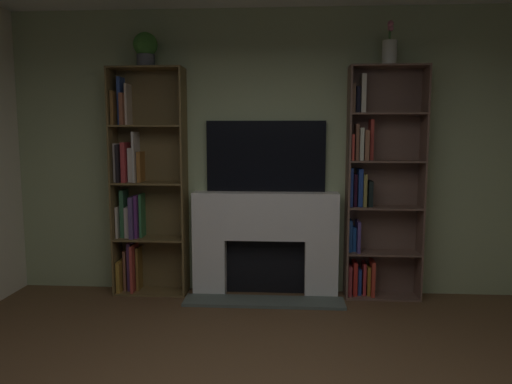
{
  "coord_description": "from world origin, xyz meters",
  "views": [
    {
      "loc": [
        0.21,
        -2.19,
        1.63
      ],
      "look_at": [
        0.0,
        1.06,
        1.23
      ],
      "focal_mm": 33.61,
      "sensor_mm": 36.0,
      "label": 1
    }
  ],
  "objects_px": {
    "tv": "(266,156)",
    "vase_with_flowers": "(390,50)",
    "potted_plant": "(145,48)",
    "bookshelf_left": "(141,188)",
    "fireplace": "(265,240)",
    "bookshelf_right": "(375,189)"
  },
  "relations": [
    {
      "from": "bookshelf_left",
      "to": "bookshelf_right",
      "type": "xyz_separation_m",
      "value": [
        2.34,
        0.01,
        0.01
      ]
    },
    {
      "from": "potted_plant",
      "to": "tv",
      "type": "bearing_deg",
      "value": 5.87
    },
    {
      "from": "fireplace",
      "to": "vase_with_flowers",
      "type": "bearing_deg",
      "value": -1.26
    },
    {
      "from": "bookshelf_left",
      "to": "potted_plant",
      "type": "distance_m",
      "value": 1.38
    },
    {
      "from": "tv",
      "to": "bookshelf_right",
      "type": "height_order",
      "value": "bookshelf_right"
    },
    {
      "from": "bookshelf_right",
      "to": "potted_plant",
      "type": "xyz_separation_m",
      "value": [
        -2.25,
        -0.06,
        1.37
      ]
    },
    {
      "from": "tv",
      "to": "bookshelf_left",
      "type": "bearing_deg",
      "value": -176.77
    },
    {
      "from": "fireplace",
      "to": "potted_plant",
      "type": "bearing_deg",
      "value": -178.74
    },
    {
      "from": "vase_with_flowers",
      "to": "bookshelf_left",
      "type": "bearing_deg",
      "value": 178.85
    },
    {
      "from": "vase_with_flowers",
      "to": "bookshelf_right",
      "type": "bearing_deg",
      "value": 145.9
    },
    {
      "from": "tv",
      "to": "vase_with_flowers",
      "type": "bearing_deg",
      "value": -5.87
    },
    {
      "from": "tv",
      "to": "bookshelf_right",
      "type": "distance_m",
      "value": 1.13
    },
    {
      "from": "bookshelf_right",
      "to": "potted_plant",
      "type": "distance_m",
      "value": 2.63
    },
    {
      "from": "bookshelf_right",
      "to": "potted_plant",
      "type": "relative_size",
      "value": 6.85
    },
    {
      "from": "bookshelf_left",
      "to": "vase_with_flowers",
      "type": "relative_size",
      "value": 5.58
    },
    {
      "from": "fireplace",
      "to": "bookshelf_right",
      "type": "height_order",
      "value": "bookshelf_right"
    },
    {
      "from": "potted_plant",
      "to": "bookshelf_right",
      "type": "bearing_deg",
      "value": 1.48
    },
    {
      "from": "tv",
      "to": "potted_plant",
      "type": "relative_size",
      "value": 3.6
    },
    {
      "from": "vase_with_flowers",
      "to": "fireplace",
      "type": "bearing_deg",
      "value": 178.74
    },
    {
      "from": "potted_plant",
      "to": "fireplace",
      "type": "bearing_deg",
      "value": 1.26
    },
    {
      "from": "potted_plant",
      "to": "vase_with_flowers",
      "type": "height_order",
      "value": "vase_with_flowers"
    },
    {
      "from": "bookshelf_right",
      "to": "potted_plant",
      "type": "bearing_deg",
      "value": -178.52
    }
  ]
}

